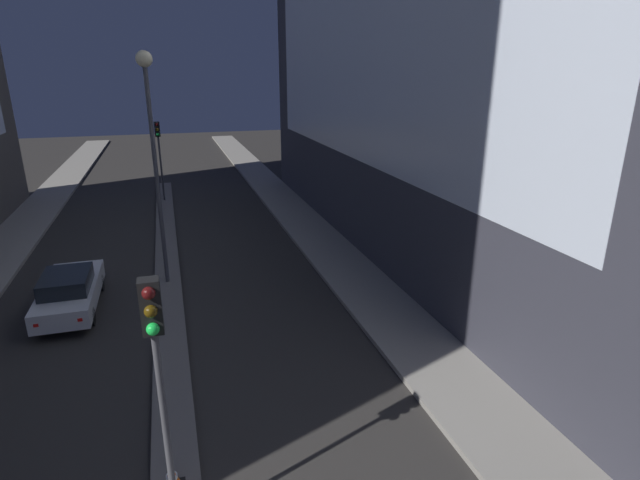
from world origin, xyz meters
name	(u,v)px	position (x,y,z in m)	size (l,w,h in m)	color
median_strip	(167,258)	(0.00, 17.14, 0.07)	(1.00, 32.28, 0.14)	#66605B
traffic_light_near	(157,357)	(0.00, 2.57, 3.74)	(0.32, 0.42, 4.92)	#4C4C51
traffic_light_mid	(159,144)	(0.00, 27.89, 3.74)	(0.32, 0.42, 4.92)	#4C4C51
street_lamp	(151,126)	(0.00, 14.32, 6.17)	(0.57, 0.57, 8.56)	#4C4C51
traffic_cone_far	(172,478)	(-0.06, 3.52, 0.42)	(0.49, 0.49, 0.56)	black
car_left_lane	(70,291)	(-3.25, 12.94, 0.76)	(1.77, 4.65, 1.49)	silver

